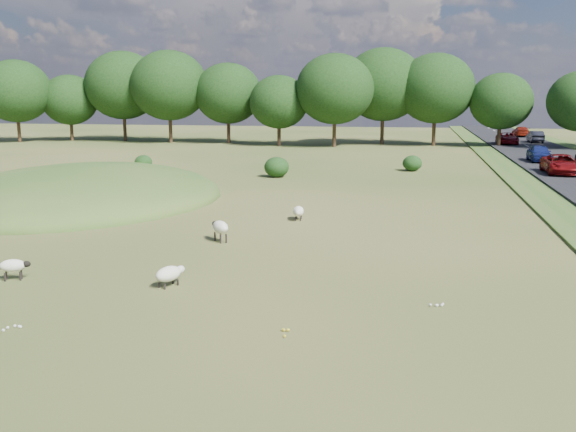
# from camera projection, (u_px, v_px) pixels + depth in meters

# --- Properties ---
(ground) EXTENTS (160.00, 160.00, 0.00)m
(ground) POSITION_uv_depth(u_px,v_px,m) (305.00, 186.00, 43.43)
(ground) COLOR #2F4C17
(ground) RESTS_ON ground
(mound) EXTENTS (16.00, 20.00, 4.00)m
(mound) POSITION_uv_depth(u_px,v_px,m) (83.00, 199.00, 37.99)
(mound) COLOR #33561E
(mound) RESTS_ON ground
(treeline) EXTENTS (96.28, 14.66, 11.70)m
(treeline) POSITION_uv_depth(u_px,v_px,m) (346.00, 90.00, 76.56)
(treeline) COLOR black
(treeline) RESTS_ON ground
(shrubs) EXTENTS (23.33, 7.60, 1.52)m
(shrubs) POSITION_uv_depth(u_px,v_px,m) (284.00, 165.00, 50.18)
(shrubs) COLOR black
(shrubs) RESTS_ON ground
(sheep_0) EXTENTS (1.11, 1.20, 0.90)m
(sheep_0) POSITION_uv_depth(u_px,v_px,m) (220.00, 227.00, 26.99)
(sheep_0) COLOR beige
(sheep_0) RESTS_ON ground
(sheep_1) EXTENTS (0.89, 1.21, 0.68)m
(sheep_1) POSITION_uv_depth(u_px,v_px,m) (169.00, 274.00, 20.71)
(sheep_1) COLOR beige
(sheep_1) RESTS_ON ground
(sheep_2) EXTENTS (0.62, 1.21, 0.69)m
(sheep_2) POSITION_uv_depth(u_px,v_px,m) (298.00, 211.00, 31.66)
(sheep_2) COLOR beige
(sheep_2) RESTS_ON ground
(sheep_3) EXTENTS (1.04, 0.72, 0.72)m
(sheep_3) POSITION_uv_depth(u_px,v_px,m) (13.00, 266.00, 21.39)
(sheep_3) COLOR beige
(sheep_3) RESTS_ON ground
(car_0) EXTENTS (1.74, 4.33, 1.48)m
(car_0) POSITION_uv_depth(u_px,v_px,m) (539.00, 153.00, 56.71)
(car_0) COLOR navy
(car_0) RESTS_ON road
(car_1) EXTENTS (1.48, 4.26, 1.40)m
(car_1) POSITION_uv_depth(u_px,v_px,m) (535.00, 137.00, 79.28)
(car_1) COLOR black
(car_1) RESTS_ON road
(car_2) EXTENTS (1.93, 4.74, 1.38)m
(car_2) POSITION_uv_depth(u_px,v_px,m) (521.00, 131.00, 90.26)
(car_2) COLOR maroon
(car_2) RESTS_ON road
(car_5) EXTENTS (2.24, 4.85, 1.35)m
(car_5) POSITION_uv_depth(u_px,v_px,m) (507.00, 138.00, 76.65)
(car_5) COLOR maroon
(car_5) RESTS_ON road
(car_6) EXTENTS (2.38, 5.16, 1.43)m
(car_6) POSITION_uv_depth(u_px,v_px,m) (562.00, 164.00, 48.02)
(car_6) COLOR maroon
(car_6) RESTS_ON road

